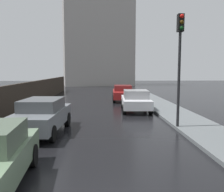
{
  "coord_description": "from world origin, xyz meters",
  "views": [
    {
      "loc": [
        0.67,
        -2.12,
        2.63
      ],
      "look_at": [
        1.17,
        8.5,
        1.5
      ],
      "focal_mm": 38.62,
      "sensor_mm": 36.0,
      "label": 1
    }
  ],
  "objects_px": {
    "car_white_far_lane": "(136,100)",
    "traffic_light": "(180,50)",
    "car_grey_behind_camera": "(42,115)",
    "car_red_mid_road": "(123,93)"
  },
  "relations": [
    {
      "from": "car_white_far_lane",
      "to": "traffic_light",
      "type": "relative_size",
      "value": 0.81
    },
    {
      "from": "car_grey_behind_camera",
      "to": "traffic_light",
      "type": "height_order",
      "value": "traffic_light"
    },
    {
      "from": "car_grey_behind_camera",
      "to": "traffic_light",
      "type": "bearing_deg",
      "value": -173.47
    },
    {
      "from": "car_white_far_lane",
      "to": "traffic_light",
      "type": "xyz_separation_m",
      "value": [
        1.17,
        -5.01,
        2.8
      ]
    },
    {
      "from": "car_grey_behind_camera",
      "to": "car_white_far_lane",
      "type": "bearing_deg",
      "value": -128.02
    },
    {
      "from": "traffic_light",
      "to": "car_red_mid_road",
      "type": "bearing_deg",
      "value": 98.32
    },
    {
      "from": "car_white_far_lane",
      "to": "car_grey_behind_camera",
      "type": "bearing_deg",
      "value": -128.93
    },
    {
      "from": "car_red_mid_road",
      "to": "car_grey_behind_camera",
      "type": "xyz_separation_m",
      "value": [
        -4.39,
        -10.69,
        0.06
      ]
    },
    {
      "from": "car_white_far_lane",
      "to": "traffic_light",
      "type": "bearing_deg",
      "value": -73.87
    },
    {
      "from": "car_red_mid_road",
      "to": "traffic_light",
      "type": "relative_size",
      "value": 0.87
    }
  ]
}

